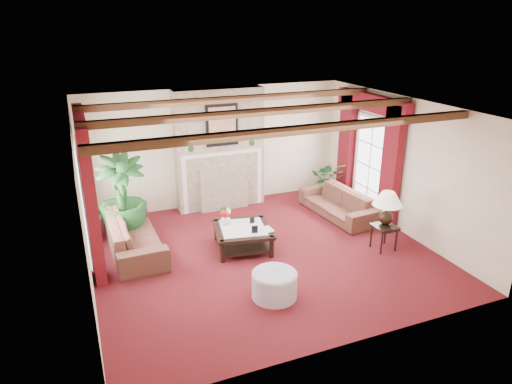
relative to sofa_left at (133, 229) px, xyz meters
name	(u,v)px	position (x,y,z in m)	size (l,w,h in m)	color
floor	(263,253)	(2.19, -1.04, -0.44)	(6.00, 6.00, 0.00)	#4E0E16
ceiling	(264,108)	(2.19, -1.04, 2.26)	(6.00, 6.00, 0.00)	white
back_wall	(217,147)	(2.19, 1.71, 0.91)	(6.00, 0.02, 2.70)	beige
left_wall	(82,210)	(-0.81, -1.04, 0.91)	(0.02, 5.50, 2.70)	beige
right_wall	(403,166)	(5.19, -1.04, 0.91)	(0.02, 5.50, 2.70)	beige
ceiling_beams	(264,112)	(2.19, -1.04, 2.20)	(6.00, 3.00, 0.12)	#391F12
fireplace	(218,88)	(2.19, 1.51, 2.26)	(2.00, 0.52, 2.70)	tan
french_door_left	(75,145)	(-0.78, -0.04, 1.69)	(0.10, 1.10, 2.16)	white
french_door_right	(375,118)	(5.16, -0.04, 1.69)	(0.10, 1.10, 2.16)	white
curtains_left	(79,119)	(-0.67, -0.04, 2.11)	(0.20, 2.40, 2.55)	#500A13
curtains_right	(373,98)	(5.05, -0.04, 2.11)	(0.20, 2.40, 2.55)	#500A13
sofa_left	(133,229)	(0.00, 0.00, 0.00)	(0.72, 2.25, 0.87)	#3C1018
sofa_right	(338,199)	(4.39, -0.02, -0.05)	(0.75, 2.03, 0.77)	#3C1018
potted_palm	(124,214)	(-0.09, 0.68, 0.04)	(0.96, 1.70, 0.94)	black
small_plant	(329,183)	(4.75, 0.97, -0.06)	(1.22, 1.26, 0.75)	black
coffee_table	(243,238)	(1.91, -0.70, -0.22)	(1.03, 1.03, 0.42)	black
side_table	(384,237)	(4.36, -1.71, -0.20)	(0.41, 0.41, 0.48)	black
ottoman	(274,285)	(1.80, -2.40, -0.23)	(0.71, 0.71, 0.41)	#ACA8BE
table_lamp	(387,209)	(4.36, -1.71, 0.39)	(0.54, 0.54, 0.69)	black
flower_vase	(226,219)	(1.67, -0.42, 0.09)	(0.27, 0.27, 0.20)	silver
book	(262,224)	(2.19, -0.96, 0.12)	(0.20, 0.03, 0.27)	black
photo_frame_a	(255,230)	(2.03, -1.00, 0.06)	(0.11, 0.02, 0.15)	black
photo_frame_b	(252,221)	(2.15, -0.58, 0.05)	(0.10, 0.02, 0.13)	black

